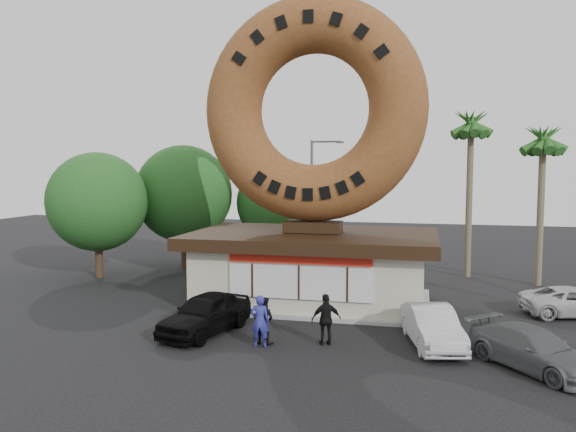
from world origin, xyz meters
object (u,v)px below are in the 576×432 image
(person_left, at_px, (260,321))
(person_right, at_px, (326,319))
(car_white, at_px, (576,302))
(person_center, at_px, (263,320))
(donut_shop, at_px, (313,265))
(giant_donut, at_px, (314,110))
(car_grey, at_px, (533,349))
(car_silver, at_px, (432,326))
(street_lamp, at_px, (314,195))
(car_black, at_px, (205,313))

(person_left, xyz_separation_m, person_right, (2.23, 0.75, -0.01))
(car_white, bearing_deg, person_center, 107.70)
(person_left, height_order, car_white, person_left)
(donut_shop, bearing_deg, giant_donut, 90.00)
(car_white, bearing_deg, car_grey, 145.96)
(car_silver, bearing_deg, person_right, 178.57)
(giant_donut, bearing_deg, donut_shop, -90.00)
(street_lamp, xyz_separation_m, person_right, (3.50, -16.10, -3.57))
(street_lamp, bearing_deg, car_black, -94.33)
(street_lamp, xyz_separation_m, person_center, (1.28, -16.48, -3.63))
(person_left, relative_size, person_center, 1.09)
(street_lamp, relative_size, person_right, 4.39)
(person_center, bearing_deg, car_grey, -174.32)
(street_lamp, relative_size, car_white, 1.82)
(car_white, bearing_deg, person_right, 111.46)
(street_lamp, xyz_separation_m, person_left, (1.27, -16.86, -3.56))
(donut_shop, distance_m, giant_donut, 7.13)
(giant_donut, height_order, car_silver, giant_donut)
(giant_donut, height_order, car_white, giant_donut)
(car_black, bearing_deg, car_white, 36.20)
(giant_donut, xyz_separation_m, person_center, (-0.57, -6.48, -8.04))
(person_center, xyz_separation_m, car_white, (11.85, 6.62, -0.24))
(giant_donut, height_order, car_black, giant_donut)
(car_black, bearing_deg, donut_shop, 75.86)
(person_left, bearing_deg, car_black, -30.17)
(car_black, relative_size, car_silver, 1.06)
(person_left, bearing_deg, car_silver, -171.90)
(person_left, distance_m, person_right, 2.35)
(giant_donut, distance_m, person_center, 10.34)
(person_left, distance_m, person_center, 0.39)
(donut_shop, relative_size, car_silver, 2.66)
(donut_shop, distance_m, person_center, 6.55)
(giant_donut, bearing_deg, person_left, -94.86)
(person_left, height_order, car_grey, person_left)
(car_black, bearing_deg, street_lamp, 99.47)
(street_lamp, distance_m, person_right, 16.86)
(car_silver, bearing_deg, car_black, 169.78)
(car_black, bearing_deg, person_right, 9.68)
(car_silver, bearing_deg, person_left, -178.69)
(street_lamp, distance_m, person_center, 16.92)
(donut_shop, bearing_deg, person_right, -74.90)
(street_lamp, height_order, car_white, street_lamp)
(car_black, bearing_deg, person_left, -10.10)
(person_center, relative_size, car_silver, 0.40)
(person_right, bearing_deg, street_lamp, -99.50)
(person_left, bearing_deg, car_grey, 172.83)
(person_center, bearing_deg, car_silver, -160.11)
(person_left, xyz_separation_m, person_center, (0.01, 0.38, -0.07))
(person_right, bearing_deg, car_black, -25.88)
(giant_donut, distance_m, car_white, 13.99)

